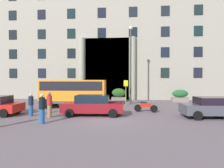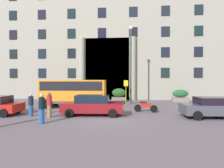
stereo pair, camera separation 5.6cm
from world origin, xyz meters
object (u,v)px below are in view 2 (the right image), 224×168
(orange_minibus, at_px, (74,91))
(motorcycle_near_kerb, at_px, (91,105))
(parked_estate_mid, at_px, (92,105))
(hedge_planter_entrance_right, at_px, (91,96))
(scooter_by_planter, at_px, (145,107))
(hedge_planter_east, at_px, (180,96))
(parked_compact_extra, at_px, (213,107))
(bus_stop_sign, at_px, (126,90))
(hedge_planter_entrance_left, at_px, (119,95))
(pedestrian_woman_dark_dress, at_px, (42,108))
(lamppost_plaza_centre, at_px, (131,59))
(pedestrian_woman_with_bag, at_px, (49,105))
(pedestrian_child_trailing, at_px, (31,105))

(orange_minibus, bearing_deg, motorcycle_near_kerb, -47.94)
(parked_estate_mid, bearing_deg, motorcycle_near_kerb, 101.58)
(hedge_planter_entrance_right, bearing_deg, orange_minibus, -97.32)
(orange_minibus, distance_m, scooter_by_planter, 7.26)
(hedge_planter_east, distance_m, parked_compact_extra, 9.78)
(bus_stop_sign, xyz_separation_m, parked_estate_mid, (-2.39, -5.94, -0.85))
(parked_compact_extra, bearing_deg, parked_estate_mid, 175.50)
(hedge_planter_entrance_left, distance_m, pedestrian_woman_dark_dress, 13.28)
(hedge_planter_entrance_left, bearing_deg, parked_compact_extra, -53.71)
(bus_stop_sign, relative_size, parked_estate_mid, 0.57)
(hedge_planter_east, height_order, pedestrian_woman_dark_dress, pedestrian_woman_dark_dress)
(bus_stop_sign, relative_size, scooter_by_planter, 1.37)
(hedge_planter_entrance_right, bearing_deg, lamppost_plaza_centre, -24.28)
(motorcycle_near_kerb, height_order, pedestrian_woman_with_bag, pedestrian_woman_with_bag)
(scooter_by_planter, bearing_deg, parked_estate_mid, -143.92)
(hedge_planter_entrance_right, bearing_deg, hedge_planter_entrance_left, 2.57)
(orange_minibus, xyz_separation_m, hedge_planter_entrance_right, (0.66, 5.14, -0.93))
(bus_stop_sign, bearing_deg, pedestrian_child_trailing, -136.11)
(scooter_by_planter, bearing_deg, pedestrian_woman_dark_dress, -132.10)
(parked_compact_extra, bearing_deg, orange_minibus, 154.88)
(hedge_planter_east, relative_size, parked_estate_mid, 0.42)
(orange_minibus, relative_size, pedestrian_child_trailing, 3.79)
(bus_stop_sign, bearing_deg, parked_compact_extra, -44.24)
(parked_compact_extra, relative_size, scooter_by_planter, 2.32)
(parked_estate_mid, distance_m, parked_compact_extra, 8.64)
(hedge_planter_east, relative_size, scooter_by_planter, 1.02)
(bus_stop_sign, height_order, hedge_planter_entrance_right, bus_stop_sign)
(orange_minibus, xyz_separation_m, scooter_by_planter, (6.75, -2.45, -1.13))
(bus_stop_sign, bearing_deg, pedestrian_woman_with_bag, -127.13)
(parked_compact_extra, distance_m, motorcycle_near_kerb, 9.52)
(orange_minibus, xyz_separation_m, hedge_planter_east, (11.49, 5.30, -0.87))
(pedestrian_child_trailing, xyz_separation_m, lamppost_plaza_centre, (7.36, 7.91, 4.07))
(scooter_by_planter, height_order, lamppost_plaza_centre, lamppost_plaza_centre)
(motorcycle_near_kerb, bearing_deg, pedestrian_child_trailing, -152.25)
(motorcycle_near_kerb, bearing_deg, pedestrian_woman_with_bag, -134.10)
(orange_minibus, bearing_deg, hedge_planter_entrance_left, 49.28)
(hedge_planter_east, bearing_deg, pedestrian_woman_with_bag, -137.65)
(motorcycle_near_kerb, height_order, scooter_by_planter, same)
(pedestrian_child_trailing, bearing_deg, lamppost_plaza_centre, 88.12)
(parked_estate_mid, xyz_separation_m, pedestrian_woman_with_bag, (-2.90, -1.04, 0.14))
(hedge_planter_entrance_left, xyz_separation_m, hedge_planter_entrance_right, (-3.48, -0.16, -0.12))
(hedge_planter_entrance_left, xyz_separation_m, hedge_planter_east, (7.35, 0.00, -0.06))
(parked_estate_mid, height_order, parked_compact_extra, parked_estate_mid)
(hedge_planter_east, height_order, hedge_planter_entrance_right, hedge_planter_east)
(hedge_planter_entrance_right, height_order, pedestrian_child_trailing, pedestrian_child_trailing)
(parked_estate_mid, height_order, motorcycle_near_kerb, parked_estate_mid)
(bus_stop_sign, bearing_deg, parked_estate_mid, -111.88)
(hedge_planter_east, xyz_separation_m, pedestrian_child_trailing, (-13.28, -10.28, 0.12))
(hedge_planter_entrance_right, bearing_deg, motorcycle_near_kerb, -78.77)
(hedge_planter_entrance_left, bearing_deg, hedge_planter_east, 0.04)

